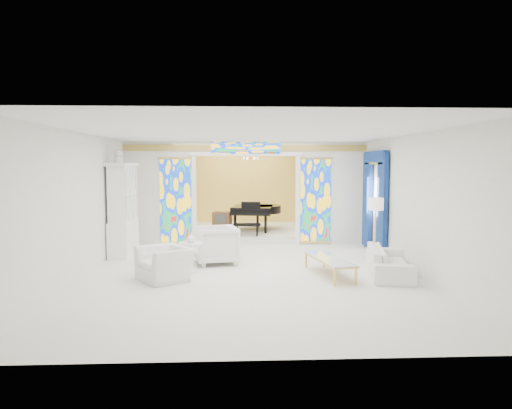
{
  "coord_description": "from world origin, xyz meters",
  "views": [
    {
      "loc": [
        -0.31,
        -11.27,
        2.34
      ],
      "look_at": [
        0.21,
        0.2,
        1.34
      ],
      "focal_mm": 32.0,
      "sensor_mm": 36.0,
      "label": 1
    }
  ],
  "objects_px": {
    "china_cabinet": "(123,210)",
    "sofa": "(389,261)",
    "grand_piano": "(257,210)",
    "armchair_right": "(216,245)",
    "coffee_table": "(329,259)",
    "armchair_left": "(165,263)",
    "tv_console": "(222,219)"
  },
  "relations": [
    {
      "from": "armchair_left",
      "to": "coffee_table",
      "type": "distance_m",
      "value": 3.41
    },
    {
      "from": "armchair_left",
      "to": "tv_console",
      "type": "relative_size",
      "value": 1.58
    },
    {
      "from": "china_cabinet",
      "to": "armchair_left",
      "type": "relative_size",
      "value": 2.64
    },
    {
      "from": "armchair_left",
      "to": "coffee_table",
      "type": "height_order",
      "value": "armchair_left"
    },
    {
      "from": "china_cabinet",
      "to": "coffee_table",
      "type": "bearing_deg",
      "value": -27.09
    },
    {
      "from": "china_cabinet",
      "to": "tv_console",
      "type": "xyz_separation_m",
      "value": [
        2.47,
        2.69,
        -0.57
      ]
    },
    {
      "from": "sofa",
      "to": "grand_piano",
      "type": "distance_m",
      "value": 6.21
    },
    {
      "from": "armchair_right",
      "to": "tv_console",
      "type": "xyz_separation_m",
      "value": [
        0.04,
        3.86,
        0.16
      ]
    },
    {
      "from": "coffee_table",
      "to": "grand_piano",
      "type": "height_order",
      "value": "grand_piano"
    },
    {
      "from": "china_cabinet",
      "to": "sofa",
      "type": "relative_size",
      "value": 1.34
    },
    {
      "from": "coffee_table",
      "to": "armchair_left",
      "type": "bearing_deg",
      "value": -177.28
    },
    {
      "from": "armchair_right",
      "to": "grand_piano",
      "type": "xyz_separation_m",
      "value": [
        1.18,
        4.33,
        0.39
      ]
    },
    {
      "from": "armchair_right",
      "to": "armchair_left",
      "type": "bearing_deg",
      "value": -45.2
    },
    {
      "from": "china_cabinet",
      "to": "coffee_table",
      "type": "relative_size",
      "value": 1.51
    },
    {
      "from": "china_cabinet",
      "to": "grand_piano",
      "type": "distance_m",
      "value": 4.81
    },
    {
      "from": "sofa",
      "to": "tv_console",
      "type": "relative_size",
      "value": 3.1
    },
    {
      "from": "tv_console",
      "to": "china_cabinet",
      "type": "bearing_deg",
      "value": -119.14
    },
    {
      "from": "china_cabinet",
      "to": "grand_piano",
      "type": "relative_size",
      "value": 1.07
    },
    {
      "from": "sofa",
      "to": "coffee_table",
      "type": "relative_size",
      "value": 1.13
    },
    {
      "from": "china_cabinet",
      "to": "armchair_right",
      "type": "relative_size",
      "value": 2.77
    },
    {
      "from": "china_cabinet",
      "to": "sofa",
      "type": "xyz_separation_m",
      "value": [
        6.17,
        -2.47,
        -0.87
      ]
    },
    {
      "from": "sofa",
      "to": "tv_console",
      "type": "bearing_deg",
      "value": 47.33
    },
    {
      "from": "china_cabinet",
      "to": "tv_console",
      "type": "bearing_deg",
      "value": 47.43
    },
    {
      "from": "grand_piano",
      "to": "tv_console",
      "type": "height_order",
      "value": "grand_piano"
    },
    {
      "from": "grand_piano",
      "to": "tv_console",
      "type": "bearing_deg",
      "value": -147.49
    },
    {
      "from": "grand_piano",
      "to": "armchair_right",
      "type": "bearing_deg",
      "value": -95.17
    },
    {
      "from": "sofa",
      "to": "coffee_table",
      "type": "distance_m",
      "value": 1.29
    },
    {
      "from": "china_cabinet",
      "to": "grand_piano",
      "type": "xyz_separation_m",
      "value": [
        3.61,
        3.17,
        -0.33
      ]
    },
    {
      "from": "china_cabinet",
      "to": "armchair_right",
      "type": "xyz_separation_m",
      "value": [
        2.44,
        -1.17,
        -0.72
      ]
    },
    {
      "from": "sofa",
      "to": "armchair_right",
      "type": "bearing_deg",
      "value": 82.5
    },
    {
      "from": "china_cabinet",
      "to": "grand_piano",
      "type": "bearing_deg",
      "value": 41.22
    },
    {
      "from": "armchair_left",
      "to": "coffee_table",
      "type": "bearing_deg",
      "value": 57.02
    }
  ]
}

